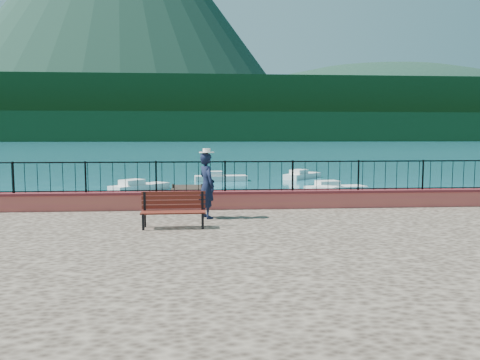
{
  "coord_description": "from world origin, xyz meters",
  "views": [
    {
      "loc": [
        -0.99,
        -11.29,
        3.57
      ],
      "look_at": [
        0.05,
        2.0,
        2.3
      ],
      "focal_mm": 35.0,
      "sensor_mm": 36.0,
      "label": 1
    }
  ],
  "objects": [
    {
      "name": "foothills",
      "position": [
        0.0,
        360.0,
        22.0
      ],
      "size": [
        900.0,
        120.0,
        44.0
      ],
      "primitive_type": "cube",
      "color": "black",
      "rests_on": "ground"
    },
    {
      "name": "boat_1",
      "position": [
        6.17,
        13.67,
        0.4
      ],
      "size": [
        3.61,
        3.07,
        0.8
      ],
      "primitive_type": "cube",
      "rotation": [
        0.0,
        0.0,
        -0.61
      ],
      "color": "white",
      "rests_on": "ground"
    },
    {
      "name": "hat",
      "position": [
        -0.9,
        2.06,
        3.14
      ],
      "size": [
        0.44,
        0.44,
        0.12
      ],
      "primitive_type": "cylinder",
      "color": "white",
      "rests_on": "person"
    },
    {
      "name": "boat_3",
      "position": [
        -5.14,
        19.25,
        0.4
      ],
      "size": [
        3.73,
        3.81,
        0.8
      ],
      "primitive_type": "cube",
      "rotation": [
        0.0,
        0.0,
        0.81
      ],
      "color": "silver",
      "rests_on": "ground"
    },
    {
      "name": "railing",
      "position": [
        0.0,
        3.7,
        2.25
      ],
      "size": [
        27.0,
        0.05,
        0.95
      ],
      "primitive_type": "cube",
      "color": "black",
      "rests_on": "parapet"
    },
    {
      "name": "parapet",
      "position": [
        0.0,
        3.7,
        1.49
      ],
      "size": [
        28.0,
        0.46,
        0.58
      ],
      "primitive_type": "cube",
      "color": "#B35440",
      "rests_on": "promenade"
    },
    {
      "name": "companion_hill",
      "position": [
        220.0,
        560.0,
        0.0
      ],
      "size": [
        448.0,
        384.0,
        180.0
      ],
      "primitive_type": "ellipsoid",
      "color": "#142D23",
      "rests_on": "ground"
    },
    {
      "name": "far_forest",
      "position": [
        0.0,
        300.0,
        9.0
      ],
      "size": [
        900.0,
        60.0,
        18.0
      ],
      "primitive_type": "cube",
      "color": "black",
      "rests_on": "ground"
    },
    {
      "name": "volcano",
      "position": [
        -120.0,
        700.0,
        190.0
      ],
      "size": [
        560.0,
        560.0,
        380.0
      ],
      "primitive_type": "cone",
      "color": "#142D23",
      "rests_on": "ground"
    },
    {
      "name": "person",
      "position": [
        -0.9,
        2.06,
        2.14
      ],
      "size": [
        0.69,
        0.81,
        1.88
      ],
      "primitive_type": "imported",
      "rotation": [
        0.0,
        0.0,
        1.99
      ],
      "color": "black",
      "rests_on": "promenade"
    },
    {
      "name": "park_bench",
      "position": [
        -1.77,
        0.67,
        1.48
      ],
      "size": [
        1.66,
        0.57,
        0.92
      ],
      "rotation": [
        0.0,
        0.0,
        0.02
      ],
      "color": "black",
      "rests_on": "promenade"
    },
    {
      "name": "dock",
      "position": [
        -2.0,
        12.0,
        0.15
      ],
      "size": [
        2.0,
        16.0,
        0.3
      ],
      "primitive_type": "cube",
      "color": "#2D231C",
      "rests_on": "ground"
    },
    {
      "name": "boat_4",
      "position": [
        0.36,
        25.5,
        0.4
      ],
      "size": [
        4.17,
        1.59,
        0.8
      ],
      "primitive_type": "cube",
      "rotation": [
        0.0,
        0.0,
        0.07
      ],
      "color": "silver",
      "rests_on": "ground"
    },
    {
      "name": "boat_0",
      "position": [
        -6.21,
        10.09,
        0.4
      ],
      "size": [
        4.26,
        1.4,
        0.8
      ],
      "primitive_type": "cube",
      "rotation": [
        0.0,
        0.0,
        0.02
      ],
      "color": "silver",
      "rests_on": "ground"
    },
    {
      "name": "ground",
      "position": [
        0.0,
        0.0,
        0.0
      ],
      "size": [
        2000.0,
        2000.0,
        0.0
      ],
      "primitive_type": "plane",
      "color": "#19596B",
      "rests_on": "ground"
    },
    {
      "name": "boat_5",
      "position": [
        7.26,
        27.14,
        0.4
      ],
      "size": [
        3.66,
        3.76,
        0.8
      ],
      "primitive_type": "cube",
      "rotation": [
        0.0,
        0.0,
        0.81
      ],
      "color": "silver",
      "rests_on": "ground"
    },
    {
      "name": "boat_2",
      "position": [
        7.26,
        17.22,
        0.4
      ],
      "size": [
        3.95,
        1.94,
        0.8
      ],
      "primitive_type": "cube",
      "rotation": [
        0.0,
        0.0,
        0.18
      ],
      "color": "silver",
      "rests_on": "ground"
    }
  ]
}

